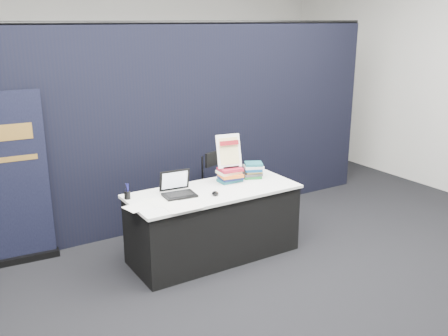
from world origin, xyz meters
The scene contains 15 objects.
floor centered at (0.00, 0.00, 0.00)m, with size 8.00×8.00×0.00m, color black.
wall_back centered at (0.00, 4.00, 1.75)m, with size 8.00×0.02×3.50m, color beige.
drape_partition centered at (0.00, 1.60, 1.20)m, with size 6.00×0.08×2.40m, color black.
display_table centered at (0.00, 0.55, 0.38)m, with size 1.80×0.75×0.75m.
laptop centered at (-0.39, 0.61, 0.81)m, with size 0.34×0.29×0.24m.
mouse centered at (-0.06, 0.41, 0.77)m, with size 0.07×0.11×0.03m, color black.
brochure_left centered at (-0.83, 0.50, 0.75)m, with size 0.29×0.21×0.00m, color white.
brochure_mid centered at (-0.64, 0.49, 0.75)m, with size 0.34×0.24×0.00m, color white.
brochure_right centered at (-0.50, 0.27, 0.75)m, with size 0.32×0.23×0.00m, color white.
pen_cup centered at (-0.86, 0.77, 0.79)m, with size 0.06×0.06×0.08m, color black.
book_stack_tall centered at (0.29, 0.68, 0.83)m, with size 0.25×0.20×0.16m.
book_stack_short centered at (0.59, 0.68, 0.84)m, with size 0.24×0.22×0.17m.
info_sign centered at (0.29, 0.72, 1.09)m, with size 0.29×0.16×0.37m.
pullup_banner centered at (-1.80, 1.50, 0.80)m, with size 0.77×0.16×1.80m.
stacking_chair centered at (0.44, 1.01, 0.54)m, with size 0.56×0.57×0.98m.
Camera 1 is at (-2.49, -3.68, 2.46)m, focal length 40.00 mm.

